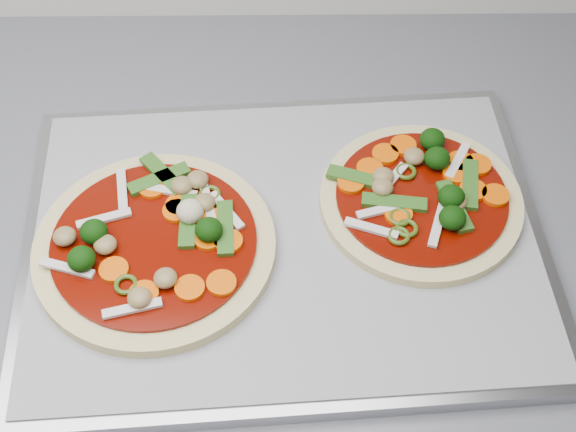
{
  "coord_description": "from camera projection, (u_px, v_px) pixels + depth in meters",
  "views": [
    {
      "loc": [
        0.26,
        0.84,
        1.48
      ],
      "look_at": [
        0.26,
        1.28,
        0.93
      ],
      "focal_mm": 50.0,
      "sensor_mm": 36.0,
      "label": 1
    }
  ],
  "objects": [
    {
      "name": "base_cabinet",
      "position": [
        98.0,
        429.0,
        1.11
      ],
      "size": [
        3.6,
        0.6,
        0.86
      ],
      "primitive_type": "cube",
      "color": "#B9B8B6",
      "rests_on": "ground"
    },
    {
      "name": "countertop",
      "position": [
        9.0,
        233.0,
        0.76
      ],
      "size": [
        3.6,
        0.6,
        0.04
      ],
      "primitive_type": "cube",
      "color": "#5D5D64",
      "rests_on": "base_cabinet"
    },
    {
      "name": "baking_tray",
      "position": [
        284.0,
        240.0,
        0.72
      ],
      "size": [
        0.48,
        0.37,
        0.02
      ],
      "primitive_type": "cube",
      "rotation": [
        0.0,
        0.0,
        0.07
      ],
      "color": "#96969C",
      "rests_on": "countertop"
    },
    {
      "name": "parchment",
      "position": [
        284.0,
        235.0,
        0.71
      ],
      "size": [
        0.46,
        0.35,
        0.0
      ],
      "primitive_type": "cube",
      "rotation": [
        0.0,
        0.0,
        0.06
      ],
      "color": "gray",
      "rests_on": "baking_tray"
    },
    {
      "name": "pizza_left",
      "position": [
        156.0,
        243.0,
        0.69
      ],
      "size": [
        0.28,
        0.28,
        0.04
      ],
      "rotation": [
        0.0,
        0.0,
        0.46
      ],
      "color": "#E2D085",
      "rests_on": "parchment"
    },
    {
      "name": "pizza_right",
      "position": [
        422.0,
        196.0,
        0.73
      ],
      "size": [
        0.22,
        0.22,
        0.03
      ],
      "rotation": [
        0.0,
        0.0,
        -0.21
      ],
      "color": "#E2D085",
      "rests_on": "parchment"
    }
  ]
}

